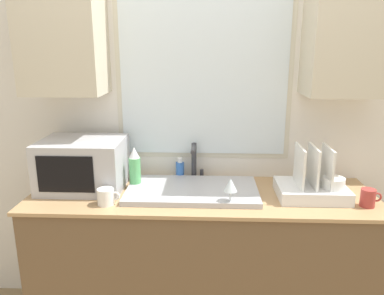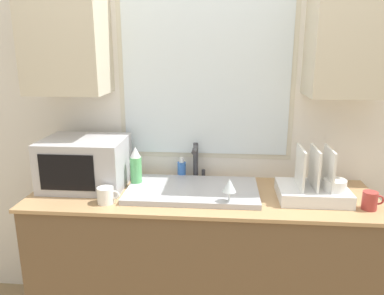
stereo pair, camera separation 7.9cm
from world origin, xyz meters
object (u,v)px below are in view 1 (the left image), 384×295
at_px(microwave, 83,164).
at_px(wine_glass, 230,186).
at_px(faucet, 194,158).
at_px(dish_rack, 313,186).
at_px(mug_near_sink, 106,197).
at_px(soap_bottle, 180,170).
at_px(spray_bottle, 135,168).

relative_size(microwave, wine_glass, 3.09).
bearing_deg(faucet, microwave, -165.90).
relative_size(dish_rack, mug_near_sink, 3.13).
height_order(microwave, soap_bottle, microwave).
bearing_deg(wine_glass, spray_bottle, 155.85).
bearing_deg(soap_bottle, wine_glass, -54.38).
xyz_separation_m(dish_rack, spray_bottle, (-1.02, 0.10, 0.06)).
bearing_deg(soap_bottle, microwave, -162.31).
bearing_deg(microwave, dish_rack, -3.87).
relative_size(microwave, soap_bottle, 3.42).
relative_size(dish_rack, soap_bottle, 2.69).
relative_size(dish_rack, spray_bottle, 1.51).
height_order(microwave, mug_near_sink, microwave).
bearing_deg(microwave, spray_bottle, 2.20).
bearing_deg(faucet, mug_near_sink, -138.25).
height_order(microwave, dish_rack, microwave).
bearing_deg(dish_rack, microwave, 176.13).
xyz_separation_m(microwave, soap_bottle, (0.56, 0.18, -0.09)).
height_order(soap_bottle, mug_near_sink, soap_bottle).
height_order(faucet, spray_bottle, spray_bottle).
bearing_deg(faucet, wine_glass, -63.02).
xyz_separation_m(microwave, spray_bottle, (0.30, 0.01, -0.03)).
xyz_separation_m(soap_bottle, wine_glass, (0.30, -0.41, 0.05)).
xyz_separation_m(microwave, wine_glass, (0.86, -0.24, -0.03)).
bearing_deg(spray_bottle, faucet, 23.62).
distance_m(faucet, soap_bottle, 0.12).
xyz_separation_m(spray_bottle, mug_near_sink, (-0.11, -0.26, -0.08)).
relative_size(faucet, spray_bottle, 0.94).
bearing_deg(soap_bottle, dish_rack, -19.26).
xyz_separation_m(faucet, soap_bottle, (-0.09, 0.01, -0.08)).
distance_m(faucet, mug_near_sink, 0.62).
bearing_deg(mug_near_sink, faucet, 41.75).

